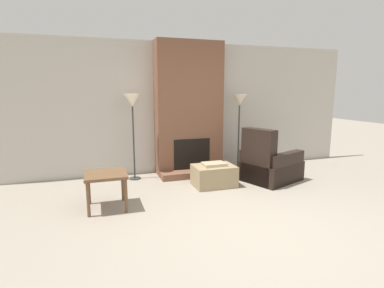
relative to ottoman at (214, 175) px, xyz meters
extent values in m
plane|color=gray|center=(-0.15, -1.64, -0.19)|extent=(24.00, 24.00, 0.00)
cube|color=#BCB7AD|center=(-0.15, 1.23, 1.11)|extent=(7.52, 0.06, 2.60)
cube|color=brown|center=(-0.15, 1.00, 1.11)|extent=(1.33, 0.41, 2.60)
cube|color=brown|center=(-0.15, 0.64, -0.13)|extent=(1.33, 0.32, 0.12)
cube|color=black|center=(-0.15, 0.79, 0.23)|extent=(0.74, 0.02, 0.60)
cube|color=#998460|center=(0.00, 0.00, -0.01)|extent=(0.71, 0.52, 0.37)
cube|color=tan|center=(0.00, 0.00, 0.20)|extent=(0.39, 0.29, 0.05)
cube|color=black|center=(1.14, -0.01, -0.01)|extent=(1.20, 1.10, 0.36)
cube|color=black|center=(0.78, -0.15, 0.31)|extent=(0.42, 0.67, 1.00)
cube|color=black|center=(1.26, -0.30, 0.09)|extent=(0.88, 0.47, 0.57)
cube|color=black|center=(1.03, 0.29, 0.09)|extent=(0.88, 0.47, 0.57)
cube|color=brown|center=(-1.83, -0.47, 0.30)|extent=(0.57, 0.57, 0.04)
cylinder|color=brown|center=(-2.08, -0.71, 0.05)|extent=(0.04, 0.04, 0.48)
cylinder|color=brown|center=(-1.59, -0.71, 0.05)|extent=(0.04, 0.04, 0.48)
cylinder|color=brown|center=(-2.08, -0.23, 0.05)|extent=(0.04, 0.04, 0.48)
cylinder|color=brown|center=(-1.59, -0.23, 0.05)|extent=(0.04, 0.04, 0.48)
cylinder|color=#333333|center=(-1.27, 0.85, -0.18)|extent=(0.22, 0.22, 0.02)
cylinder|color=#333333|center=(-1.27, 0.85, 0.50)|extent=(0.03, 0.03, 1.35)
cone|color=silver|center=(-1.27, 0.85, 1.29)|extent=(0.30, 0.30, 0.23)
cylinder|color=#333333|center=(0.89, 0.85, -0.18)|extent=(0.22, 0.22, 0.02)
cylinder|color=#333333|center=(0.89, 0.85, 0.50)|extent=(0.03, 0.03, 1.34)
cone|color=silver|center=(0.89, 0.85, 1.28)|extent=(0.30, 0.30, 0.23)
camera|label=1|loc=(-1.93, -4.70, 1.47)|focal=28.00mm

